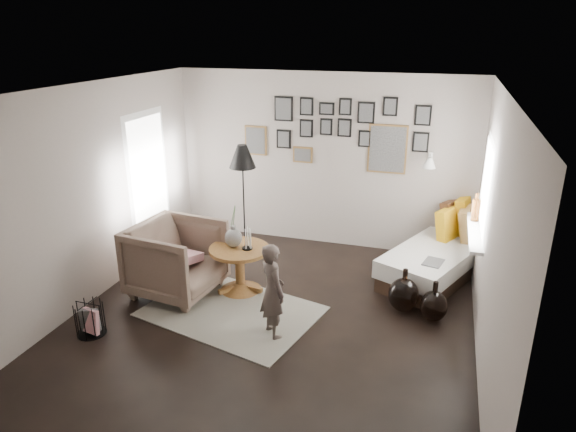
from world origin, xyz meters
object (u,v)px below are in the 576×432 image
(pedestal_table, at_px, (240,271))
(child, at_px, (273,291))
(vase, at_px, (233,234))
(floor_lamp, at_px, (242,161))
(armchair, at_px, (177,259))
(magazine_basket, at_px, (90,319))
(demijohn_small, at_px, (433,306))
(daybed, at_px, (438,254))
(demijohn_large, at_px, (404,295))

(pedestal_table, relative_size, child, 0.70)
(vase, relative_size, floor_lamp, 0.33)
(child, bearing_deg, armchair, 25.19)
(vase, distance_m, magazine_basket, 1.90)
(demijohn_small, bearing_deg, child, -153.74)
(daybed, relative_size, demijohn_small, 4.29)
(vase, xyz_separation_m, magazine_basket, (-1.12, -1.43, -0.57))
(armchair, xyz_separation_m, child, (1.45, -0.56, 0.08))
(floor_lamp, xyz_separation_m, demijohn_small, (2.77, -1.14, -1.23))
(demijohn_small, distance_m, child, 1.89)
(daybed, bearing_deg, demijohn_large, -82.88)
(daybed, bearing_deg, armchair, -129.84)
(pedestal_table, xyz_separation_m, demijohn_large, (2.04, 0.11, -0.07))
(vase, distance_m, child, 1.19)
(armchair, bearing_deg, demijohn_small, -78.46)
(daybed, xyz_separation_m, armchair, (-3.12, -1.52, 0.17))
(vase, xyz_separation_m, demijohn_large, (2.12, 0.09, -0.55))
(floor_lamp, xyz_separation_m, child, (1.11, -1.96, -0.87))
(magazine_basket, xyz_separation_m, child, (1.92, 0.58, 0.36))
(floor_lamp, distance_m, demijohn_small, 3.24)
(magazine_basket, bearing_deg, child, 16.78)
(pedestal_table, distance_m, armchair, 0.80)
(daybed, relative_size, floor_lamp, 1.29)
(floor_lamp, height_order, demijohn_large, floor_lamp)
(vase, xyz_separation_m, demijohn_small, (2.47, -0.03, -0.57))
(floor_lamp, bearing_deg, vase, -74.66)
(armchair, bearing_deg, demijohn_large, -75.40)
(vase, relative_size, demijohn_small, 1.10)
(armchair, bearing_deg, vase, -58.99)
(floor_lamp, xyz_separation_m, demijohn_large, (2.42, -1.02, -1.20))
(daybed, bearing_deg, child, -104.51)
(vase, height_order, daybed, vase)
(pedestal_table, bearing_deg, vase, 165.96)
(armchair, bearing_deg, child, -104.23)
(floor_lamp, bearing_deg, demijohn_small, -22.32)
(pedestal_table, height_order, magazine_basket, pedestal_table)
(magazine_basket, bearing_deg, armchair, 67.73)
(pedestal_table, bearing_deg, demijohn_small, -0.24)
(demijohn_large, bearing_deg, daybed, 72.99)
(floor_lamp, height_order, magazine_basket, floor_lamp)
(pedestal_table, bearing_deg, demijohn_large, 3.09)
(pedestal_table, distance_m, floor_lamp, 1.65)
(armchair, xyz_separation_m, floor_lamp, (0.35, 1.40, 0.95))
(demijohn_large, height_order, child, child)
(floor_lamp, distance_m, child, 2.41)
(demijohn_small, bearing_deg, vase, 179.31)
(pedestal_table, relative_size, vase, 1.40)
(child, bearing_deg, daybed, -82.53)
(armchair, height_order, demijohn_small, armchair)
(daybed, distance_m, demijohn_small, 1.26)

